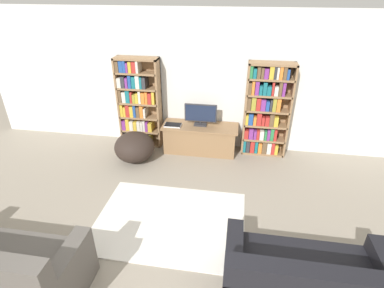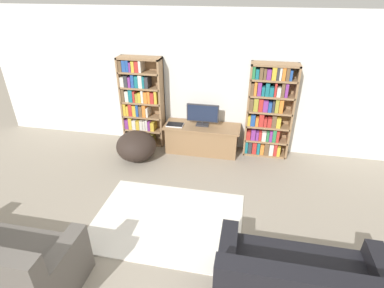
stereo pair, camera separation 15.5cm
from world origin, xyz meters
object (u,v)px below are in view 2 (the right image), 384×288
bookshelf_left (141,102)px  bookshelf_right (268,112)px  laptop (175,125)px  couch_right_sofa (300,287)px  beanbag_ottoman (136,146)px  tv_stand (202,138)px  television (203,115)px

bookshelf_left → bookshelf_right: bearing=-0.0°
laptop → couch_right_sofa: bearing=-55.1°
beanbag_ottoman → bookshelf_left: bearing=99.1°
tv_stand → beanbag_ottoman: (-1.15, -0.54, -0.00)m
couch_right_sofa → beanbag_ottoman: (-2.66, 2.45, 0.00)m
bookshelf_right → beanbag_ottoman: 2.50m
television → couch_right_sofa: (1.51, -3.01, -0.49)m
bookshelf_left → couch_right_sofa: size_ratio=1.04×
tv_stand → beanbag_ottoman: size_ratio=1.97×
bookshelf_left → laptop: size_ratio=5.52×
bookshelf_right → television: size_ratio=2.89×
laptop → beanbag_ottoman: (-0.63, -0.46, -0.29)m
bookshelf_left → tv_stand: size_ratio=1.22×
tv_stand → television: television is taller
bookshelf_left → television: 1.27m
tv_stand → television: bearing=90.0°
bookshelf_right → tv_stand: bookshelf_right is taller
bookshelf_left → laptop: bearing=-17.1°
beanbag_ottoman → bookshelf_right: bearing=16.3°
bookshelf_left → beanbag_ottoman: bearing=-80.9°
tv_stand → television: (0.00, 0.03, 0.49)m
bookshelf_right → laptop: (-1.70, -0.23, -0.32)m
television → couch_right_sofa: 3.41m
laptop → beanbag_ottoman: size_ratio=0.43×
couch_right_sofa → beanbag_ottoman: size_ratio=2.30×
tv_stand → television: size_ratio=2.38×
bookshelf_left → beanbag_ottoman: bookshelf_left is taller
couch_right_sofa → television: bearing=116.6°
bookshelf_right → couch_right_sofa: 3.21m
bookshelf_left → bookshelf_right: same height
bookshelf_left → television: size_ratio=2.89×
bookshelf_right → television: bookshelf_right is taller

